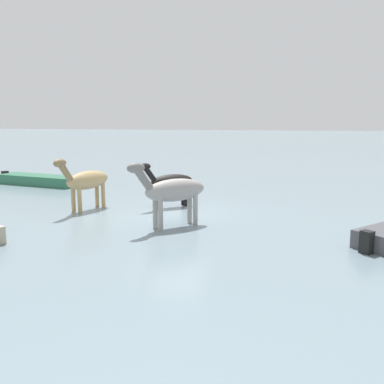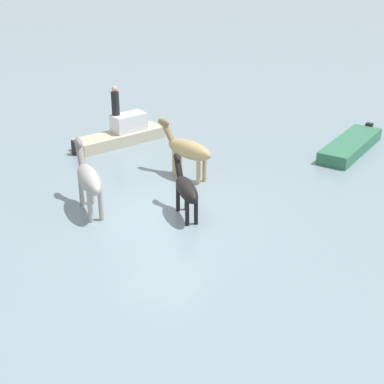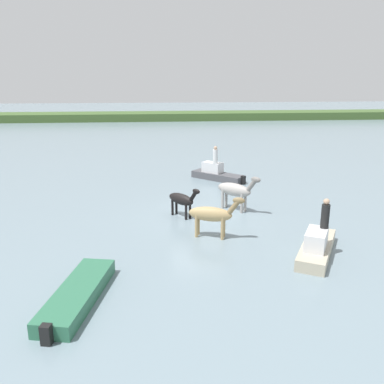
% 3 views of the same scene
% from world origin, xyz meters
% --- Properties ---
extents(ground_plane, '(186.88, 186.88, 0.00)m').
position_xyz_m(ground_plane, '(0.00, 0.00, 0.00)').
color(ground_plane, gray).
extents(horse_dun_straggler, '(2.11, 2.14, 2.02)m').
position_xyz_m(horse_dun_straggler, '(2.14, 0.70, 1.11)').
color(horse_dun_straggler, '#9E9993').
rests_on(horse_dun_straggler, ground_plane).
extents(horse_gray_outer, '(1.62, 1.87, 1.67)m').
position_xyz_m(horse_gray_outer, '(-0.73, -0.12, 0.92)').
color(horse_gray_outer, black).
rests_on(horse_gray_outer, ground_plane).
extents(horse_lead, '(2.45, 1.23, 1.93)m').
position_xyz_m(horse_lead, '(0.40, -2.90, 1.06)').
color(horse_lead, tan).
rests_on(horse_lead, ground_plane).
extents(boat_launch_far, '(2.80, 3.85, 1.31)m').
position_xyz_m(boat_launch_far, '(4.26, -5.14, 0.30)').
color(boat_launch_far, '#B7AD93').
rests_on(boat_launch_far, ground_plane).
extents(boat_dinghy_port, '(1.97, 4.41, 0.72)m').
position_xyz_m(boat_dinghy_port, '(-4.56, -7.78, 0.16)').
color(boat_dinghy_port, '#2D6B4C').
rests_on(boat_dinghy_port, ground_plane).
extents(person_spotter_bow, '(0.32, 0.32, 1.19)m').
position_xyz_m(person_spotter_bow, '(4.48, -5.18, 1.71)').
color(person_spotter_bow, black).
rests_on(person_spotter_bow, boat_launch_far).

